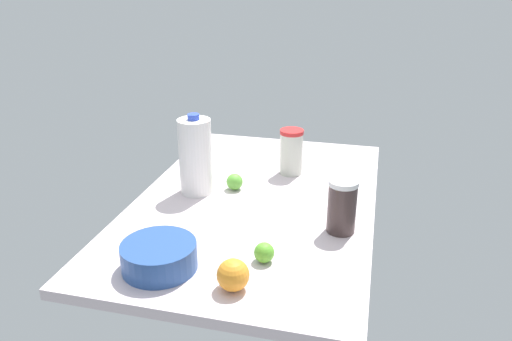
# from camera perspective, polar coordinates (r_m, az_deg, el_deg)

# --- Properties ---
(countertop) EXTENTS (1.20, 0.76, 0.03)m
(countertop) POSITION_cam_1_polar(r_m,az_deg,el_deg) (1.64, 0.00, -3.71)
(countertop) COLOR silver
(countertop) RESTS_ON ground
(milk_jug) EXTENTS (0.11, 0.11, 0.27)m
(milk_jug) POSITION_cam_1_polar(r_m,az_deg,el_deg) (1.64, -6.94, 1.63)
(milk_jug) COLOR white
(milk_jug) RESTS_ON countertop
(shaker_bottle) EXTENTS (0.08, 0.08, 0.16)m
(shaker_bottle) POSITION_cam_1_polar(r_m,az_deg,el_deg) (1.43, 9.80, -4.02)
(shaker_bottle) COLOR #3B2C2B
(shaker_bottle) RESTS_ON countertop
(tumbler_cup) EXTENTS (0.08, 0.08, 0.17)m
(tumbler_cup) POSITION_cam_1_polar(r_m,az_deg,el_deg) (1.80, 4.05, 2.16)
(tumbler_cup) COLOR beige
(tumbler_cup) RESTS_ON countertop
(mixing_bowl) EXTENTS (0.19, 0.19, 0.07)m
(mixing_bowl) POSITION_cam_1_polar(r_m,az_deg,el_deg) (1.29, -11.01, -9.58)
(mixing_bowl) COLOR #294C90
(mixing_bowl) RESTS_ON countertop
(orange_far_back) EXTENTS (0.08, 0.08, 0.08)m
(orange_far_back) POSITION_cam_1_polar(r_m,az_deg,el_deg) (1.19, -2.64, -11.84)
(orange_far_back) COLOR orange
(orange_far_back) RESTS_ON countertop
(lime_loose) EXTENTS (0.05, 0.05, 0.05)m
(lime_loose) POSITION_cam_1_polar(r_m,az_deg,el_deg) (1.30, 0.94, -9.35)
(lime_loose) COLOR #5DAC2F
(lime_loose) RESTS_ON countertop
(lime_beside_bowl) EXTENTS (0.06, 0.06, 0.06)m
(lime_beside_bowl) POSITION_cam_1_polar(r_m,az_deg,el_deg) (1.69, -2.46, -1.29)
(lime_beside_bowl) COLOR #62B63C
(lime_beside_bowl) RESTS_ON countertop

